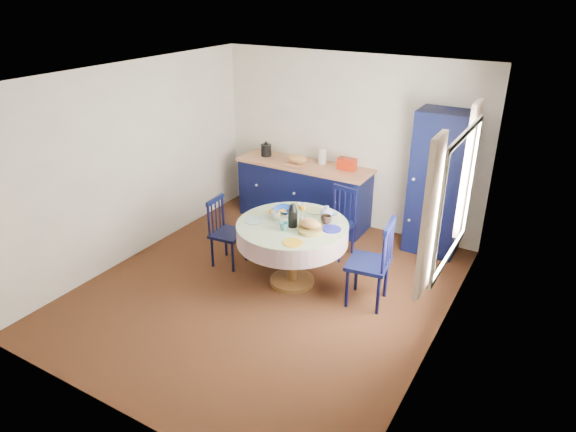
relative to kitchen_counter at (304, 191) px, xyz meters
The scene contains 17 objects.
floor 2.09m from the kitchen_counter, 74.05° to the right, with size 4.50×4.50×0.00m, color black.
ceiling 2.88m from the kitchen_counter, 74.05° to the right, with size 4.50×4.50×0.00m, color white.
wall_back 1.00m from the kitchen_counter, 27.35° to the left, with size 4.00×0.02×2.50m, color beige.
wall_left 2.55m from the kitchen_counter, 126.30° to the right, with size 0.02×4.50×2.50m, color beige.
wall_right 3.32m from the kitchen_counter, 37.44° to the right, with size 0.02×4.50×2.50m, color beige.
window 3.19m from the kitchen_counter, 33.44° to the right, with size 0.10×1.74×1.45m.
kitchen_counter is the anchor object (origin of this frame).
pantry_cabinet 2.02m from the kitchen_counter, ahead, with size 0.68×0.50×1.92m.
dining_table 1.83m from the kitchen_counter, 65.39° to the right, with size 1.31×1.31×1.07m.
chair_left 1.68m from the kitchen_counter, 97.75° to the right, with size 0.41×0.43×0.90m.
chair_far 1.13m from the kitchen_counter, 37.63° to the right, with size 0.47×0.45×0.92m.
chair_right 2.34m from the kitchen_counter, 42.40° to the right, with size 0.50×0.52×1.04m.
mug_a 1.76m from the kitchen_counter, 72.84° to the right, with size 0.12×0.12×0.09m, color silver.
mug_b 2.03m from the kitchen_counter, 67.95° to the right, with size 0.10×0.10×0.09m, color #37757B.
mug_c 1.85m from the kitchen_counter, 53.29° to the right, with size 0.13×0.13×0.10m, color black.
mug_d 1.45m from the kitchen_counter, 62.95° to the right, with size 0.09×0.09×0.08m, color silver.
cobalt_bowl 1.56m from the kitchen_counter, 70.58° to the right, with size 0.25×0.25×0.06m, color navy.
Camera 1 is at (2.86, -4.37, 3.36)m, focal length 32.00 mm.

